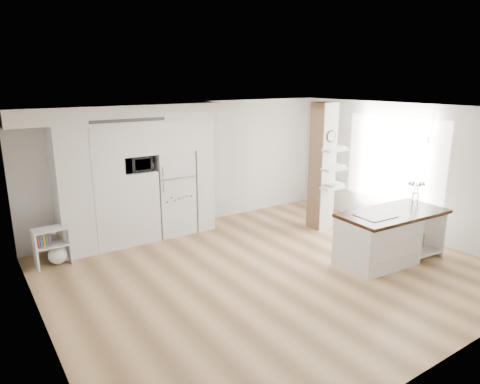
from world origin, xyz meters
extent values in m
cube|color=tan|center=(0.00, 0.00, 0.00)|extent=(7.00, 6.00, 0.01)
cube|color=white|center=(0.00, 0.00, 2.70)|extent=(7.00, 6.00, 0.04)
cube|color=silver|center=(0.00, 3.00, 1.35)|extent=(7.00, 0.04, 2.70)
cube|color=silver|center=(0.00, -3.00, 1.35)|extent=(7.00, 0.04, 2.70)
cube|color=silver|center=(-3.50, 0.00, 1.35)|extent=(0.04, 6.00, 2.70)
cube|color=silver|center=(3.50, 0.00, 1.35)|extent=(0.04, 6.00, 2.70)
cube|color=white|center=(-2.20, 2.67, 1.20)|extent=(1.20, 0.65, 2.40)
cube|color=white|center=(-1.27, 2.67, 0.71)|extent=(0.65, 0.65, 1.42)
cube|color=white|center=(-1.27, 2.67, 2.08)|extent=(0.65, 0.65, 0.65)
cube|color=white|center=(-0.53, 2.67, 2.08)|extent=(0.85, 0.65, 0.65)
cube|color=white|center=(0.10, 2.67, 1.20)|extent=(0.40, 0.65, 2.40)
cube|color=silver|center=(-1.50, 2.65, 2.55)|extent=(4.00, 0.70, 0.30)
cube|color=#262626|center=(-1.50, 2.31, 2.44)|extent=(1.40, 0.04, 0.06)
cube|color=white|center=(-0.53, 2.68, 0.88)|extent=(0.78, 0.66, 1.75)
cube|color=#B2B2B7|center=(-0.53, 2.34, 1.24)|extent=(0.78, 0.01, 0.03)
cube|color=silver|center=(2.30, 1.20, 1.35)|extent=(0.40, 0.40, 2.70)
cube|color=#A37F5B|center=(2.09, 1.20, 1.35)|extent=(0.02, 0.40, 2.70)
cube|color=#A37F5B|center=(2.30, 1.41, 1.35)|extent=(0.40, 0.02, 2.70)
cylinder|color=black|center=(2.30, 0.99, 2.02)|extent=(0.25, 0.03, 0.25)
cylinder|color=white|center=(2.30, 0.98, 2.02)|extent=(0.21, 0.01, 0.21)
plane|color=white|center=(3.48, 0.30, 1.50)|extent=(0.00, 2.40, 2.40)
cylinder|color=white|center=(1.70, 0.15, 2.12)|extent=(0.12, 0.12, 0.10)
cube|color=white|center=(1.74, -0.79, 0.42)|extent=(1.34, 0.92, 0.84)
cube|color=white|center=(2.68, -0.84, 0.11)|extent=(0.74, 0.89, 0.04)
cube|color=white|center=(3.02, -0.85, 0.42)|extent=(0.08, 0.85, 0.84)
cube|color=#351E10|center=(2.08, -0.80, 0.87)|extent=(2.05, 1.06, 0.06)
cube|color=black|center=(1.64, -0.78, 0.90)|extent=(0.63, 0.53, 0.01)
cube|color=olive|center=(2.63, -0.83, 0.25)|extent=(0.42, 0.32, 0.25)
cylinder|color=white|center=(2.79, -0.74, 1.01)|extent=(0.12, 0.12, 0.22)
cube|color=white|center=(-3.27, 2.32, 0.34)|extent=(0.04, 0.33, 0.68)
cube|color=white|center=(-2.73, 2.34, 0.34)|extent=(0.04, 0.33, 0.68)
cube|color=white|center=(-3.00, 2.33, 0.66)|extent=(0.58, 0.35, 0.03)
cube|color=white|center=(-3.00, 2.33, 0.37)|extent=(0.56, 0.35, 0.03)
sphere|color=white|center=(-2.92, 2.33, 0.16)|extent=(0.33, 0.33, 0.33)
imported|color=#356629|center=(3.00, 0.46, 0.25)|extent=(0.35, 0.32, 0.51)
imported|color=#356629|center=(3.00, 1.83, 0.26)|extent=(0.33, 0.33, 0.51)
imported|color=#2D2D2D|center=(-1.27, 2.62, 1.57)|extent=(0.54, 0.37, 0.30)
imported|color=#356629|center=(2.63, 1.30, 1.52)|extent=(0.27, 0.23, 0.30)
imported|color=white|center=(2.30, 0.90, 1.00)|extent=(0.22, 0.22, 0.05)
camera|label=1|loc=(-4.16, -5.24, 3.15)|focal=32.00mm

